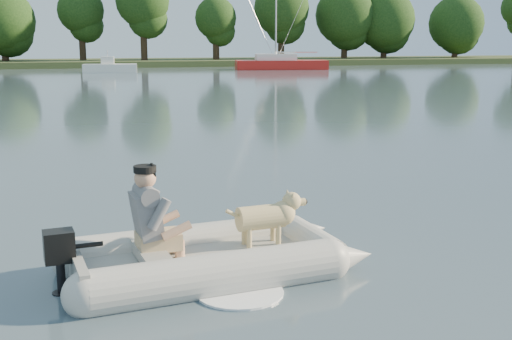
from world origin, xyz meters
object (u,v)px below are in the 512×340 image
object	(u,v)px
dog	(261,221)
motorboat	(110,62)
dinghy	(211,222)
sailboat	(280,64)
man	(148,212)

from	to	relation	value
dog	motorboat	distance (m)	48.04
dinghy	sailboat	size ratio (longest dim) A/B	0.42
dinghy	dog	distance (m)	0.69
dog	sailboat	distance (m)	51.92
dinghy	man	xyz separation A→B (m)	(-0.74, -0.04, 0.19)
dinghy	man	world-z (taller)	man
dog	sailboat	world-z (taller)	sailboat
man	motorboat	size ratio (longest dim) A/B	0.25
dog	man	bearing A→B (deg)	180.00
dinghy	sailboat	bearing A→B (deg)	64.75
dog	motorboat	size ratio (longest dim) A/B	0.21
sailboat	motorboat	bearing A→B (deg)	-166.07
man	sailboat	xyz separation A→B (m)	(16.64, 49.82, -0.31)
man	sailboat	size ratio (longest dim) A/B	0.10
man	sailboat	bearing A→B (deg)	64.00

